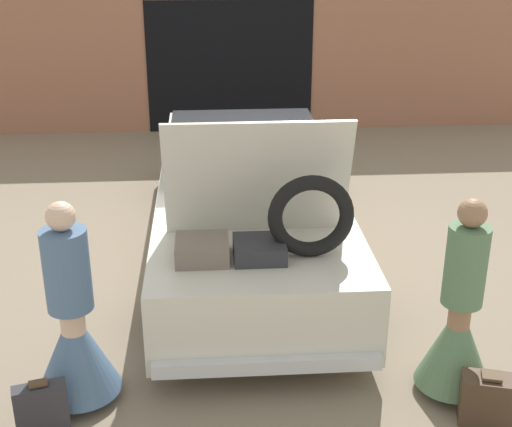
# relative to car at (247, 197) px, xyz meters

# --- Properties ---
(ground_plane) EXTENTS (40.00, 40.00, 0.00)m
(ground_plane) POSITION_rel_car_xyz_m (-0.00, -0.00, -0.61)
(ground_plane) COLOR #7F705B
(garage_wall_back) EXTENTS (12.00, 0.14, 2.80)m
(garage_wall_back) POSITION_rel_car_xyz_m (-0.00, 4.85, 0.78)
(garage_wall_back) COLOR #9E664C
(garage_wall_back) RESTS_ON ground_plane
(car) EXTENTS (1.91, 5.45, 1.95)m
(car) POSITION_rel_car_xyz_m (0.00, 0.00, 0.00)
(car) COLOR silver
(car) RESTS_ON ground_plane
(person_left) EXTENTS (0.65, 0.65, 1.64)m
(person_left) POSITION_rel_car_xyz_m (-1.45, -2.63, -0.03)
(person_left) COLOR beige
(person_left) RESTS_ON ground_plane
(person_right) EXTENTS (0.59, 0.59, 1.63)m
(person_right) POSITION_rel_car_xyz_m (1.45, -2.75, -0.03)
(person_right) COLOR #997051
(person_right) RESTS_ON ground_plane
(suitcase_beside_left_person) EXTENTS (0.39, 0.22, 0.43)m
(suitcase_beside_left_person) POSITION_rel_car_xyz_m (-1.66, -3.03, -0.41)
(suitcase_beside_left_person) COLOR #2D2D33
(suitcase_beside_left_person) RESTS_ON ground_plane
(suitcase_beside_right_person) EXTENTS (0.44, 0.31, 0.42)m
(suitcase_beside_right_person) POSITION_rel_car_xyz_m (1.59, -3.14, -0.41)
(suitcase_beside_right_person) COLOR #473323
(suitcase_beside_right_person) RESTS_ON ground_plane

